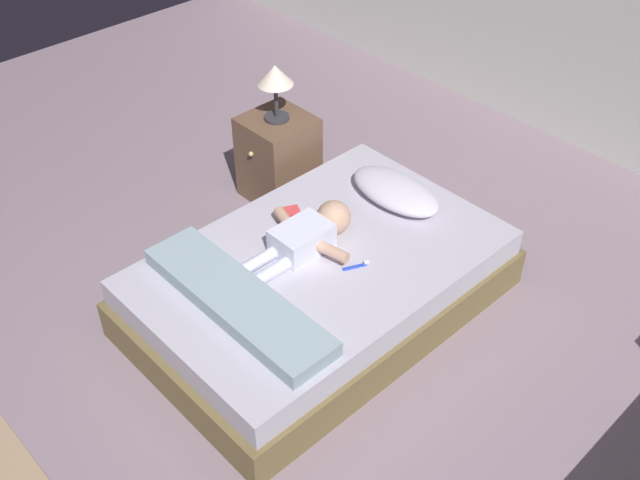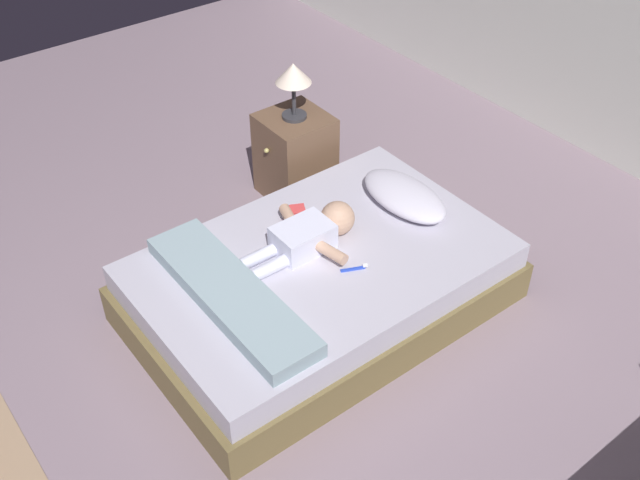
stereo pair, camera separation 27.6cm
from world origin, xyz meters
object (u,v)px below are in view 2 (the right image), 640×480
Objects in this scene: toothbrush at (355,268)px; lamp at (293,77)px; nightstand at (295,156)px; bed at (320,283)px; toy_block at (298,214)px; baby at (312,233)px; pillow at (404,196)px.

toothbrush is 0.37× the size of lamp.
nightstand is (-1.08, 0.43, -0.10)m from toothbrush.
toy_block reaches higher than bed.
toy_block is at bearing -34.92° from lamp.
lamp reaches higher than baby.
bed is at bearing -11.91° from baby.
toy_block is (-0.20, 0.06, -0.03)m from baby.
toothbrush reaches higher than bed.
lamp reaches higher than pillow.
toy_block is (0.61, -0.42, 0.13)m from nightstand.
toothbrush is at bearing 10.44° from baby.
bed is at bearing -84.51° from pillow.
pillow is at bearing 6.89° from nightstand.
pillow is 0.59m from baby.
toy_block is at bearing -34.91° from nightstand.
baby is 1.01m from lamp.
pillow is at bearing 114.37° from toothbrush.
baby reaches higher than pillow.
bed is 2.91× the size of baby.
nightstand is at bearing 158.26° from toothbrush.
lamp is at bearing -173.11° from pillow.
pillow is at bearing 95.49° from bed.
pillow is 1.63× the size of lamp.
nightstand is (-0.90, 0.50, 0.09)m from bed.
pillow reaches higher than toothbrush.
pillow is 0.86m from nightstand.
lamp is (-0.90, 0.50, 0.62)m from bed.
lamp is 0.84m from toy_block.
lamp is at bearing 158.26° from toothbrush.
bed is 5.43× the size of lamp.
bed is 0.27m from toothbrush.
toy_block is at bearing 164.68° from bed.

